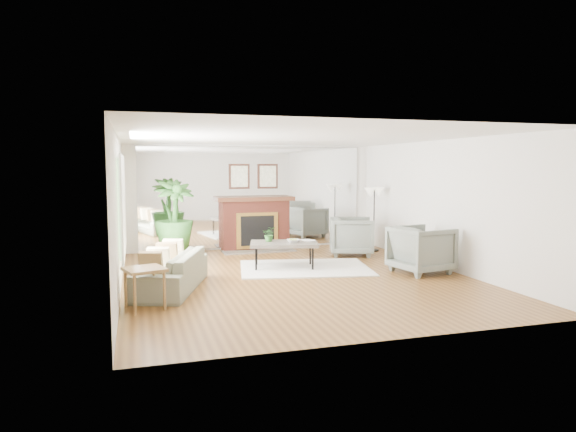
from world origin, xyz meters
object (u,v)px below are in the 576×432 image
object	(u,v)px
armchair_front	(421,249)
floor_lamp	(374,197)
side_table	(144,275)
sofa	(171,271)
fireplace	(255,222)
armchair_back	(352,236)
coffee_table	(284,244)
potted_ficus	(174,217)

from	to	relation	value
armchair_front	floor_lamp	bearing A→B (deg)	-15.87
side_table	sofa	bearing A→B (deg)	68.56
armchair_front	side_table	bearing A→B (deg)	92.05
fireplace	side_table	distance (m)	5.33
sofa	side_table	xyz separation A→B (m)	(-0.42, -1.08, 0.19)
armchair_back	floor_lamp	distance (m)	1.16
armchair_front	coffee_table	bearing A→B (deg)	54.17
coffee_table	floor_lamp	world-z (taller)	floor_lamp
armchair_back	side_table	bearing A→B (deg)	144.30
coffee_table	armchair_front	xyz separation A→B (m)	(2.35, -1.13, -0.03)
sofa	coffee_table	bearing A→B (deg)	135.42
armchair_back	armchair_front	world-z (taller)	armchair_front
armchair_front	potted_ficus	bearing A→B (deg)	48.42
side_table	coffee_table	bearing A→B (deg)	39.75
coffee_table	potted_ficus	bearing A→B (deg)	142.57
armchair_back	sofa	bearing A→B (deg)	136.45
floor_lamp	sofa	bearing A→B (deg)	-152.62
potted_ficus	armchair_back	bearing A→B (deg)	-7.24
sofa	side_table	world-z (taller)	sofa
sofa	armchair_back	xyz separation A→B (m)	(4.12, 2.15, 0.13)
potted_ficus	floor_lamp	world-z (taller)	potted_ficus
sofa	side_table	bearing A→B (deg)	-2.86
sofa	armchair_front	bearing A→B (deg)	108.64
armchair_front	potted_ficus	size ratio (longest dim) A/B	0.57
potted_ficus	coffee_table	bearing A→B (deg)	-37.43
coffee_table	floor_lamp	bearing A→B (deg)	27.85
armchair_front	armchair_back	bearing A→B (deg)	2.08
fireplace	floor_lamp	size ratio (longest dim) A/B	1.37
fireplace	sofa	xyz separation A→B (m)	(-2.23, -3.54, -0.36)
armchair_front	side_table	xyz separation A→B (m)	(-5.01, -1.09, 0.05)
fireplace	armchair_front	xyz separation A→B (m)	(2.36, -3.53, -0.22)
fireplace	armchair_front	distance (m)	4.25
armchair_back	armchair_front	distance (m)	2.20
fireplace	potted_ficus	size ratio (longest dim) A/B	1.20
sofa	floor_lamp	xyz separation A→B (m)	(4.83, 2.50, 0.98)
floor_lamp	armchair_front	bearing A→B (deg)	-95.68
side_table	floor_lamp	bearing A→B (deg)	34.29
fireplace	armchair_back	world-z (taller)	fireplace
armchair_back	side_table	distance (m)	5.57
fireplace	potted_ficus	world-z (taller)	fireplace
coffee_table	armchair_front	distance (m)	2.60
coffee_table	sofa	size ratio (longest dim) A/B	0.70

